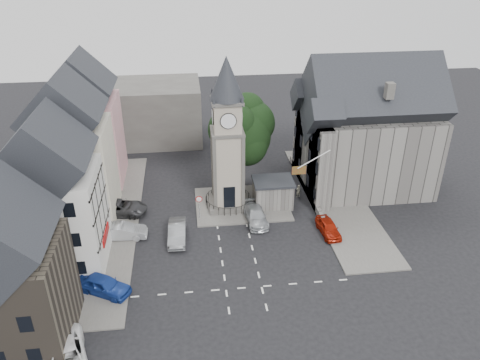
{
  "coord_description": "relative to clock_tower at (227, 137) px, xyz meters",
  "views": [
    {
      "loc": [
        -3.93,
        -35.6,
        26.38
      ],
      "look_at": [
        0.94,
        5.0,
        4.66
      ],
      "focal_mm": 35.0,
      "sensor_mm": 36.0,
      "label": 1
    }
  ],
  "objects": [
    {
      "name": "east_boundary_wall",
      "position": [
        9.2,
        2.01,
        -7.67
      ],
      "size": [
        0.4,
        16.0,
        0.9
      ],
      "primitive_type": "cube",
      "color": "#595652",
      "rests_on": "ground"
    },
    {
      "name": "backdrop_west",
      "position": [
        -12.0,
        20.01,
        -4.12
      ],
      "size": [
        20.0,
        10.0,
        8.0
      ],
      "primitive_type": "cube",
      "color": "#4C4944",
      "rests_on": "ground"
    },
    {
      "name": "car_west_silver",
      "position": [
        -10.73,
        -4.89,
        -7.35
      ],
      "size": [
        4.72,
        1.81,
        1.54
      ],
      "primitive_type": "imported",
      "rotation": [
        0.0,
        0.0,
        1.53
      ],
      "color": "#AEB2B7",
      "rests_on": "ground"
    },
    {
      "name": "road_markings",
      "position": [
        0.0,
        -13.49,
        -8.12
      ],
      "size": [
        20.0,
        8.0,
        0.01
      ],
      "primitive_type": "cube",
      "color": "silver",
      "rests_on": "ground"
    },
    {
      "name": "building_sw_stone",
      "position": [
        -17.0,
        -16.99,
        -2.77
      ],
      "size": [
        8.6,
        7.6,
        10.4
      ],
      "color": "#403930",
      "rests_on": "ground"
    },
    {
      "name": "terrace_tudor",
      "position": [
        -15.5,
        -7.99,
        -1.93
      ],
      "size": [
        8.1,
        7.6,
        12.0
      ],
      "color": "silver",
      "rests_on": "ground"
    },
    {
      "name": "central_island",
      "position": [
        1.5,
        0.01,
        -8.04
      ],
      "size": [
        10.0,
        8.0,
        0.16
      ],
      "primitive_type": "cube",
      "color": "#595651",
      "rests_on": "ground"
    },
    {
      "name": "town_tree",
      "position": [
        2.0,
        5.01,
        -1.15
      ],
      "size": [
        7.2,
        7.2,
        10.8
      ],
      "color": "black",
      "rests_on": "ground"
    },
    {
      "name": "terrace_cream",
      "position": [
        -15.5,
        0.01,
        -1.54
      ],
      "size": [
        8.1,
        7.6,
        12.8
      ],
      "color": "#ECE4C5",
      "rests_on": "ground"
    },
    {
      "name": "van_sw_white",
      "position": [
        -13.0,
        -20.02,
        -7.3
      ],
      "size": [
        4.38,
        6.47,
        1.64
      ],
      "primitive_type": "imported",
      "rotation": [
        0.0,
        0.0,
        0.31
      ],
      "color": "white",
      "rests_on": "ground"
    },
    {
      "name": "clock_tower",
      "position": [
        0.0,
        0.0,
        0.0
      ],
      "size": [
        4.86,
        4.86,
        16.25
      ],
      "color": "#4C4944",
      "rests_on": "ground"
    },
    {
      "name": "stone_shelter",
      "position": [
        4.8,
        -0.49,
        -6.57
      ],
      "size": [
        4.3,
        3.3,
        3.08
      ],
      "color": "#595652",
      "rests_on": "ground"
    },
    {
      "name": "car_west_blue",
      "position": [
        -11.5,
        -12.68,
        -7.33
      ],
      "size": [
        4.98,
        3.87,
        1.58
      ],
      "primitive_type": "imported",
      "rotation": [
        0.0,
        0.0,
        1.07
      ],
      "color": "navy",
      "rests_on": "ground"
    },
    {
      "name": "terrace_pink",
      "position": [
        -15.5,
        8.01,
        -1.54
      ],
      "size": [
        8.1,
        7.6,
        12.8
      ],
      "color": "#D89497",
      "rests_on": "ground"
    },
    {
      "name": "ground",
      "position": [
        0.0,
        -7.99,
        -8.12
      ],
      "size": [
        120.0,
        120.0,
        0.0
      ],
      "primitive_type": "plane",
      "color": "black",
      "rests_on": "ground"
    },
    {
      "name": "east_building",
      "position": [
        15.59,
        3.01,
        -1.86
      ],
      "size": [
        14.4,
        11.4,
        12.6
      ],
      "color": "#595652",
      "rests_on": "ground"
    },
    {
      "name": "car_west_grey",
      "position": [
        -11.5,
        -0.39,
        -7.33
      ],
      "size": [
        6.06,
        3.64,
        1.58
      ],
      "primitive_type": "imported",
      "rotation": [
        0.0,
        0.0,
        1.38
      ],
      "color": "#343437",
      "rests_on": "ground"
    },
    {
      "name": "car_island_east",
      "position": [
        2.5,
        -3.49,
        -7.41
      ],
      "size": [
        2.31,
        5.02,
        1.42
      ],
      "primitive_type": "imported",
      "rotation": [
        0.0,
        0.0,
        0.07
      ],
      "color": "#ACB1B5",
      "rests_on": "ground"
    },
    {
      "name": "flagpole",
      "position": [
        8.0,
        -3.99,
        -1.12
      ],
      "size": [
        3.68,
        0.1,
        2.74
      ],
      "color": "white",
      "rests_on": "ground"
    },
    {
      "name": "pavement_east",
      "position": [
        12.0,
        0.01,
        -8.05
      ],
      "size": [
        6.0,
        26.0,
        0.14
      ],
      "primitive_type": "cube",
      "color": "#595651",
      "rests_on": "ground"
    },
    {
      "name": "car_island_silver",
      "position": [
        -5.5,
        -5.7,
        -7.34
      ],
      "size": [
        1.81,
        4.79,
        1.56
      ],
      "primitive_type": "imported",
      "rotation": [
        0.0,
        0.0,
        -0.03
      ],
      "color": "gray",
      "rests_on": "ground"
    },
    {
      "name": "pedestrian",
      "position": [
        8.0,
        0.97,
        -7.37
      ],
      "size": [
        0.63,
        0.52,
        1.49
      ],
      "primitive_type": "imported",
      "rotation": [
        0.0,
        0.0,
        3.48
      ],
      "color": "#ABA68D",
      "rests_on": "ground"
    },
    {
      "name": "warning_sign_post",
      "position": [
        -3.2,
        -2.56,
        -6.09
      ],
      "size": [
        0.7,
        0.19,
        2.85
      ],
      "color": "black",
      "rests_on": "ground"
    },
    {
      "name": "car_east_red",
      "position": [
        9.28,
        -6.52,
        -7.43
      ],
      "size": [
        1.95,
        4.17,
        1.38
      ],
      "primitive_type": "imported",
      "rotation": [
        0.0,
        0.0,
        0.08
      ],
      "color": "#991908",
      "rests_on": "ground"
    },
    {
      "name": "pavement_west",
      "position": [
        -12.5,
        -1.99,
        -8.05
      ],
      "size": [
        6.0,
        30.0,
        0.14
      ],
      "primitive_type": "cube",
      "color": "#595651",
      "rests_on": "ground"
    }
  ]
}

